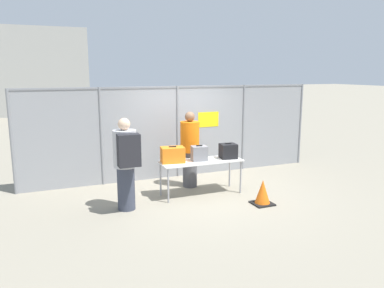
{
  "coord_description": "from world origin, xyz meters",
  "views": [
    {
      "loc": [
        -3.33,
        -7.49,
        2.73
      ],
      "look_at": [
        -0.01,
        0.55,
        1.05
      ],
      "focal_mm": 35.0,
      "sensor_mm": 36.0,
      "label": 1
    }
  ],
  "objects_px": {
    "inspection_table": "(201,164)",
    "suitcase_orange": "(173,155)",
    "suitcase_black": "(228,151)",
    "utility_trailer": "(210,141)",
    "traffic_cone": "(263,193)",
    "security_worker_near": "(190,148)",
    "traveler_hooded": "(126,161)",
    "suitcase_grey": "(199,153)"
  },
  "relations": [
    {
      "from": "traffic_cone",
      "to": "suitcase_grey",
      "type": "bearing_deg",
      "value": 130.59
    },
    {
      "from": "suitcase_grey",
      "to": "security_worker_near",
      "type": "relative_size",
      "value": 0.21
    },
    {
      "from": "inspection_table",
      "to": "suitcase_grey",
      "type": "relative_size",
      "value": 4.97
    },
    {
      "from": "suitcase_black",
      "to": "traveler_hooded",
      "type": "distance_m",
      "value": 2.47
    },
    {
      "from": "inspection_table",
      "to": "suitcase_orange",
      "type": "xyz_separation_m",
      "value": [
        -0.64,
        0.1,
        0.24
      ]
    },
    {
      "from": "utility_trailer",
      "to": "suitcase_orange",
      "type": "bearing_deg",
      "value": -125.35
    },
    {
      "from": "inspection_table",
      "to": "security_worker_near",
      "type": "xyz_separation_m",
      "value": [
        -0.01,
        0.64,
        0.22
      ]
    },
    {
      "from": "suitcase_black",
      "to": "utility_trailer",
      "type": "xyz_separation_m",
      "value": [
        1.42,
        3.95,
        -0.53
      ]
    },
    {
      "from": "suitcase_orange",
      "to": "security_worker_near",
      "type": "bearing_deg",
      "value": 41.03
    },
    {
      "from": "suitcase_orange",
      "to": "utility_trailer",
      "type": "xyz_separation_m",
      "value": [
        2.72,
        3.84,
        -0.54
      ]
    },
    {
      "from": "suitcase_orange",
      "to": "utility_trailer",
      "type": "bearing_deg",
      "value": 54.65
    },
    {
      "from": "inspection_table",
      "to": "security_worker_near",
      "type": "bearing_deg",
      "value": 91.06
    },
    {
      "from": "inspection_table",
      "to": "security_worker_near",
      "type": "distance_m",
      "value": 0.68
    },
    {
      "from": "suitcase_black",
      "to": "utility_trailer",
      "type": "bearing_deg",
      "value": 70.3
    },
    {
      "from": "suitcase_orange",
      "to": "suitcase_black",
      "type": "relative_size",
      "value": 1.36
    },
    {
      "from": "inspection_table",
      "to": "suitcase_black",
      "type": "relative_size",
      "value": 4.62
    },
    {
      "from": "suitcase_grey",
      "to": "suitcase_black",
      "type": "relative_size",
      "value": 0.93
    },
    {
      "from": "suitcase_grey",
      "to": "traffic_cone",
      "type": "distance_m",
      "value": 1.63
    },
    {
      "from": "traveler_hooded",
      "to": "security_worker_near",
      "type": "bearing_deg",
      "value": 36.97
    },
    {
      "from": "suitcase_black",
      "to": "traveler_hooded",
      "type": "relative_size",
      "value": 0.22
    },
    {
      "from": "suitcase_grey",
      "to": "suitcase_black",
      "type": "bearing_deg",
      "value": -3.53
    },
    {
      "from": "suitcase_black",
      "to": "utility_trailer",
      "type": "relative_size",
      "value": 0.11
    },
    {
      "from": "traveler_hooded",
      "to": "utility_trailer",
      "type": "relative_size",
      "value": 0.5
    },
    {
      "from": "inspection_table",
      "to": "suitcase_black",
      "type": "distance_m",
      "value": 0.71
    },
    {
      "from": "inspection_table",
      "to": "utility_trailer",
      "type": "distance_m",
      "value": 4.46
    },
    {
      "from": "suitcase_orange",
      "to": "traveler_hooded",
      "type": "relative_size",
      "value": 0.3
    },
    {
      "from": "traffic_cone",
      "to": "security_worker_near",
      "type": "bearing_deg",
      "value": 118.36
    },
    {
      "from": "traveler_hooded",
      "to": "security_worker_near",
      "type": "xyz_separation_m",
      "value": [
        1.76,
        1.0,
        -0.08
      ]
    },
    {
      "from": "utility_trailer",
      "to": "traffic_cone",
      "type": "distance_m",
      "value": 5.16
    },
    {
      "from": "inspection_table",
      "to": "utility_trailer",
      "type": "bearing_deg",
      "value": 62.09
    },
    {
      "from": "suitcase_black",
      "to": "traffic_cone",
      "type": "bearing_deg",
      "value": -76.62
    },
    {
      "from": "suitcase_black",
      "to": "inspection_table",
      "type": "bearing_deg",
      "value": 178.46
    },
    {
      "from": "suitcase_orange",
      "to": "suitcase_black",
      "type": "height_order",
      "value": "suitcase_orange"
    },
    {
      "from": "inspection_table",
      "to": "suitcase_grey",
      "type": "xyz_separation_m",
      "value": [
        -0.04,
        0.03,
        0.23
      ]
    },
    {
      "from": "suitcase_black",
      "to": "security_worker_near",
      "type": "height_order",
      "value": "security_worker_near"
    },
    {
      "from": "suitcase_grey",
      "to": "traffic_cone",
      "type": "relative_size",
      "value": 0.71
    },
    {
      "from": "security_worker_near",
      "to": "traffic_cone",
      "type": "bearing_deg",
      "value": 137.21
    },
    {
      "from": "suitcase_grey",
      "to": "suitcase_orange",
      "type": "bearing_deg",
      "value": 173.38
    },
    {
      "from": "traffic_cone",
      "to": "traveler_hooded",
      "type": "bearing_deg",
      "value": 164.8
    },
    {
      "from": "traveler_hooded",
      "to": "utility_trailer",
      "type": "xyz_separation_m",
      "value": [
        3.86,
        4.3,
        -0.61
      ]
    },
    {
      "from": "suitcase_orange",
      "to": "traveler_hooded",
      "type": "distance_m",
      "value": 1.22
    },
    {
      "from": "suitcase_grey",
      "to": "security_worker_near",
      "type": "height_order",
      "value": "security_worker_near"
    }
  ]
}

